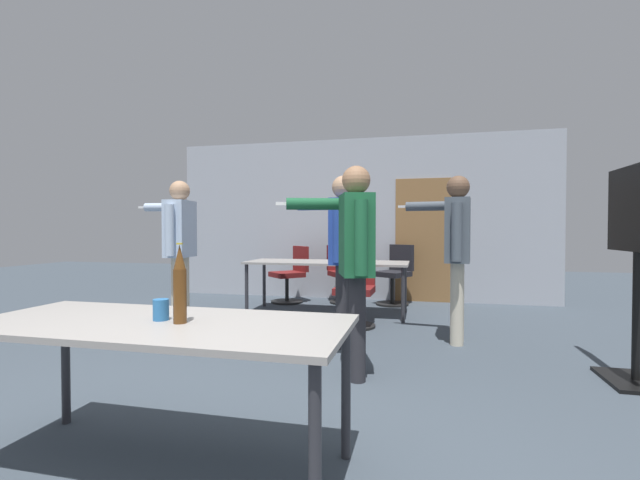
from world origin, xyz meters
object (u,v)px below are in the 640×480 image
(tv_screen, at_px, (638,248))
(office_chair_side_rolled, at_px, (355,292))
(person_far_watching, at_px, (342,242))
(office_chair_far_left, at_px, (395,276))
(person_right_polo, at_px, (179,239))
(office_chair_near_pushed, at_px, (291,276))
(drink_cup, at_px, (161,310))
(office_chair_far_right, at_px, (344,275))
(person_left_plaid, at_px, (354,250))
(person_center_tall, at_px, (456,242))
(beer_bottle, at_px, (180,285))

(tv_screen, xyz_separation_m, office_chair_side_rolled, (-2.43, 1.49, -0.63))
(person_far_watching, xyz_separation_m, office_chair_far_left, (0.38, 2.65, -0.62))
(person_right_polo, height_order, office_chair_near_pushed, person_right_polo)
(drink_cup, bearing_deg, office_chair_near_pushed, 99.66)
(office_chair_near_pushed, distance_m, office_chair_far_right, 0.87)
(person_right_polo, bearing_deg, office_chair_side_rolled, -79.47)
(tv_screen, distance_m, office_chair_near_pushed, 4.80)
(person_left_plaid, relative_size, office_chair_side_rolled, 1.87)
(person_center_tall, bearing_deg, office_chair_side_rolled, 70.59)
(person_center_tall, bearing_deg, drink_cup, 157.04)
(person_left_plaid, distance_m, person_center_tall, 1.57)
(tv_screen, distance_m, person_right_polo, 4.57)
(beer_bottle, xyz_separation_m, drink_cup, (-0.13, 0.04, -0.13))
(tv_screen, bearing_deg, beer_bottle, -54.87)
(person_right_polo, relative_size, office_chair_far_left, 1.87)
(person_left_plaid, relative_size, office_chair_near_pushed, 1.85)
(office_chair_near_pushed, bearing_deg, office_chair_far_left, -128.97)
(person_center_tall, distance_m, office_chair_near_pushed, 3.25)
(person_left_plaid, height_order, person_center_tall, person_center_tall)
(beer_bottle, height_order, drink_cup, beer_bottle)
(beer_bottle, bearing_deg, office_chair_far_right, 91.22)
(person_center_tall, distance_m, beer_bottle, 3.23)
(office_chair_near_pushed, xyz_separation_m, office_chair_far_right, (0.85, 0.19, 0.01))
(office_chair_far_right, height_order, drink_cup, office_chair_far_right)
(tv_screen, height_order, office_chair_side_rolled, tv_screen)
(person_right_polo, relative_size, beer_bottle, 4.62)
(person_center_tall, height_order, office_chair_far_left, person_center_tall)
(tv_screen, bearing_deg, person_far_watching, -101.84)
(tv_screen, height_order, person_right_polo, person_right_polo)
(person_center_tall, height_order, office_chair_far_right, person_center_tall)
(office_chair_side_rolled, bearing_deg, drink_cup, 83.97)
(office_chair_side_rolled, distance_m, office_chair_far_right, 1.72)
(person_left_plaid, xyz_separation_m, person_right_polo, (-2.33, 1.24, 0.05))
(person_center_tall, xyz_separation_m, beer_bottle, (-1.49, -2.87, -0.14))
(tv_screen, xyz_separation_m, office_chair_far_right, (-2.87, 3.15, -0.61))
(office_chair_far_right, bearing_deg, person_left_plaid, 67.48)
(person_left_plaid, bearing_deg, person_center_tall, -51.01)
(person_left_plaid, relative_size, office_chair_far_left, 1.79)
(office_chair_near_pushed, bearing_deg, tv_screen, -173.96)
(tv_screen, relative_size, office_chair_near_pushed, 1.85)
(person_far_watching, height_order, office_chair_far_left, person_far_watching)
(person_left_plaid, xyz_separation_m, beer_bottle, (-0.60, -1.57, -0.11))
(office_chair_far_left, bearing_deg, drink_cup, 111.87)
(person_left_plaid, bearing_deg, person_right_polo, 45.31)
(office_chair_near_pushed, bearing_deg, person_right_polo, 114.44)
(tv_screen, relative_size, office_chair_far_right, 1.82)
(office_chair_far_right, bearing_deg, drink_cup, 55.82)
(beer_bottle, bearing_deg, person_left_plaid, 68.94)
(person_far_watching, height_order, person_right_polo, person_right_polo)
(office_chair_far_right, height_order, beer_bottle, beer_bottle)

